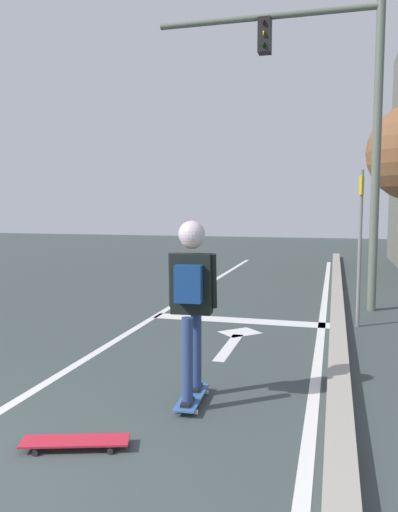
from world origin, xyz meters
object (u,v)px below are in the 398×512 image
skater (191,285)px  traffic_signal_mast (330,100)px  skateboard (192,397)px  street_sign_post (360,226)px  spare_skateboard (75,441)px

skater → traffic_signal_mast: 6.06m
skateboard → street_sign_post: size_ratio=0.31×
skater → spare_skateboard: size_ratio=1.96×
spare_skateboard → street_sign_post: 5.76m
skater → spare_skateboard: 1.75m
skateboard → spare_skateboard: bearing=-119.4°
spare_skateboard → skateboard: bearing=60.6°
skater → traffic_signal_mast: (1.19, 5.27, 2.74)m
skater → street_sign_post: size_ratio=0.69×
spare_skateboard → street_sign_post: (2.40, 5.00, 1.59)m
traffic_signal_mast → spare_skateboard: bearing=-106.0°
skateboard → spare_skateboard: (-0.66, -1.17, 0.00)m
street_sign_post → spare_skateboard: bearing=-115.6°
spare_skateboard → street_sign_post: bearing=64.4°
traffic_signal_mast → skater: bearing=-102.7°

